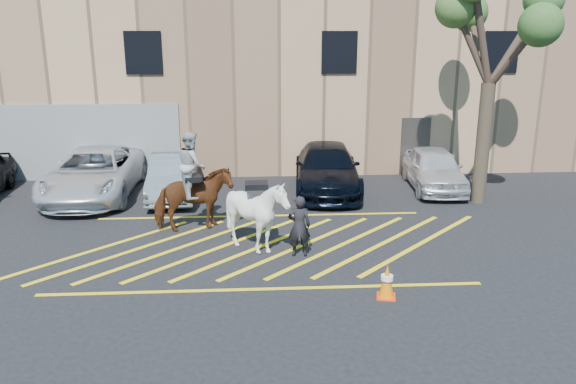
{
  "coord_description": "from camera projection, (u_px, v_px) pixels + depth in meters",
  "views": [
    {
      "loc": [
        -0.14,
        -13.76,
        5.27
      ],
      "look_at": [
        0.72,
        0.2,
        1.3
      ],
      "focal_mm": 35.0,
      "sensor_mm": 36.0,
      "label": 1
    }
  ],
  "objects": [
    {
      "name": "car_white_pickup",
      "position": [
        94.0,
        173.0,
        18.62
      ],
      "size": [
        2.68,
        5.71,
        1.58
      ],
      "primitive_type": "imported",
      "rotation": [
        0.0,
        0.0,
        0.01
      ],
      "color": "silver",
      "rests_on": "ground"
    },
    {
      "name": "car_blue_suv",
      "position": [
        327.0,
        168.0,
        19.38
      ],
      "size": [
        2.57,
        5.46,
        1.54
      ],
      "primitive_type": "imported",
      "rotation": [
        0.0,
        0.0,
        -0.08
      ],
      "color": "black",
      "rests_on": "ground"
    },
    {
      "name": "saddled_white",
      "position": [
        257.0,
        214.0,
        13.83
      ],
      "size": [
        1.58,
        1.77,
        1.92
      ],
      "color": "silver",
      "rests_on": "ground"
    },
    {
      "name": "hatching_zone",
      "position": [
        261.0,
        246.0,
        14.37
      ],
      "size": [
        12.6,
        5.12,
        0.01
      ],
      "color": "yellow",
      "rests_on": "ground"
    },
    {
      "name": "traffic_cone",
      "position": [
        387.0,
        281.0,
        11.51
      ],
      "size": [
        0.45,
        0.45,
        0.73
      ],
      "color": "#FF3C0A",
      "rests_on": "ground"
    },
    {
      "name": "handler",
      "position": [
        299.0,
        226.0,
        13.59
      ],
      "size": [
        0.57,
        0.39,
        1.53
      ],
      "primitive_type": "imported",
      "rotation": [
        0.0,
        0.0,
        3.1
      ],
      "color": "black",
      "rests_on": "ground"
    },
    {
      "name": "warehouse",
      "position": [
        256.0,
        71.0,
        25.18
      ],
      "size": [
        32.42,
        10.2,
        7.3
      ],
      "color": "tan",
      "rests_on": "ground"
    },
    {
      "name": "mounted_bay",
      "position": [
        193.0,
        191.0,
        15.28
      ],
      "size": [
        2.27,
        1.47,
        2.76
      ],
      "color": "#5A3415",
      "rests_on": "ground"
    },
    {
      "name": "car_white_suv",
      "position": [
        434.0,
        169.0,
        19.56
      ],
      "size": [
        2.05,
        4.35,
        1.44
      ],
      "primitive_type": "imported",
      "rotation": [
        0.0,
        0.0,
        -0.08
      ],
      "color": "silver",
      "rests_on": "ground"
    },
    {
      "name": "car_silver_sedan",
      "position": [
        173.0,
        176.0,
        18.62
      ],
      "size": [
        1.71,
        4.26,
        1.38
      ],
      "primitive_type": "imported",
      "rotation": [
        0.0,
        0.0,
        0.06
      ],
      "color": "#9BA3A9",
      "rests_on": "ground"
    },
    {
      "name": "tree",
      "position": [
        495.0,
        18.0,
        16.63
      ],
      "size": [
        3.99,
        4.37,
        7.31
      ],
      "color": "#4C402E",
      "rests_on": "ground"
    },
    {
      "name": "ground",
      "position": [
        261.0,
        242.0,
        14.66
      ],
      "size": [
        90.0,
        90.0,
        0.0
      ],
      "primitive_type": "plane",
      "color": "black",
      "rests_on": "ground"
    }
  ]
}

